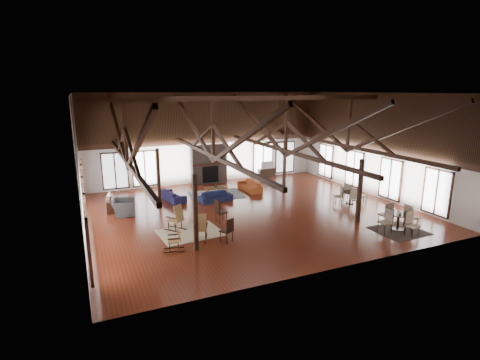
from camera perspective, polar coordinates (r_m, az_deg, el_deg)
name	(u,v)px	position (r m, az deg, el deg)	size (l,w,h in m)	color
floor	(251,211)	(19.53, 1.63, -4.78)	(16.00, 16.00, 0.00)	#5E2013
ceiling	(251,93)	(18.54, 1.76, 13.11)	(16.00, 14.00, 0.02)	black
wall_back	(207,138)	(25.25, -5.10, 6.37)	(16.00, 0.02, 6.00)	white
wall_front	(340,187)	(12.95, 14.95, -0.98)	(16.00, 0.02, 6.00)	white
wall_left	(78,167)	(17.07, -23.43, 1.81)	(0.02, 14.00, 6.00)	white
wall_right	(375,145)	(23.31, 19.87, 5.01)	(0.02, 14.00, 6.00)	white
roof_truss	(251,134)	(18.66, 1.71, 7.05)	(15.60, 14.07, 3.14)	black
post_grid	(251,183)	(19.10, 1.66, -0.44)	(8.16, 7.16, 3.05)	black
fireplace	(209,164)	(25.21, -4.78, 2.42)	(2.50, 0.69, 2.60)	brown
ceiling_fan	(269,142)	(18.03, 4.51, 5.83)	(1.60, 1.60, 0.75)	black
sofa_navy_front	(216,197)	(21.14, -3.72, -2.59)	(1.87, 0.73, 0.55)	#141837
sofa_navy_left	(173,195)	(21.69, -10.23, -2.30)	(0.79, 2.02, 0.59)	#19173F
sofa_orange	(250,186)	(23.42, 1.48, -0.88)	(0.81, 2.07, 0.60)	#97411D
coffee_table	(216,188)	(22.37, -3.64, -1.21)	(1.34, 0.69, 0.51)	brown
vase	(216,185)	(22.30, -3.73, -0.83)	(0.20, 0.20, 0.21)	#B2B2B2
armchair	(124,207)	(19.79, -17.31, -3.99)	(1.04, 1.19, 0.77)	#303033
side_table_lamp	(111,205)	(20.26, -19.09, -3.55)	(0.46, 0.46, 1.18)	black
rocking_chair_a	(177,218)	(17.02, -9.61, -5.79)	(0.95, 1.03, 1.19)	olive
rocking_chair_b	(200,228)	(15.82, -6.04, -7.22)	(0.80, 1.03, 1.18)	olive
rocking_chair_c	(176,238)	(15.03, -9.70, -8.77)	(0.87, 0.59, 1.03)	olive
side_chair_a	(219,210)	(17.75, -3.17, -4.53)	(0.53, 0.53, 1.10)	black
side_chair_b	(228,228)	(15.51, -1.81, -7.39)	(0.60, 0.60, 1.04)	black
cafe_table_near	(398,219)	(18.27, 22.99, -5.44)	(2.05, 2.05, 1.07)	black
cafe_table_far	(350,195)	(21.62, 16.45, -2.22)	(1.83, 1.83, 0.94)	black
cup_near	(400,213)	(18.10, 23.25, -4.69)	(0.11, 0.11, 0.09)	#B2B2B2
cup_far	(351,191)	(21.54, 16.60, -1.60)	(0.11, 0.11, 0.09)	#B2B2B2
tv_console	(266,173)	(27.18, 4.04, 1.13)	(1.22, 0.46, 0.61)	black
television	(266,165)	(27.05, 4.00, 2.32)	(0.94, 0.12, 0.54)	#B2B2B2
rug_tan	(190,233)	(16.84, -7.60, -7.95)	(2.69, 2.11, 0.01)	#C8B88B
rug_navy	(216,195)	(22.52, -3.62, -2.28)	(3.14, 2.36, 0.01)	#192446
rug_dark	(399,231)	(18.33, 23.06, -7.14)	(2.13, 1.94, 0.01)	black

